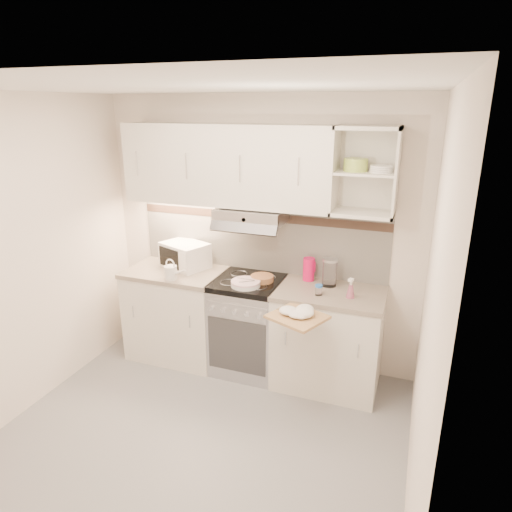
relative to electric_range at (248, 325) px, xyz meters
The scene contains 17 objects.
ground 1.19m from the electric_range, 90.00° to the right, with size 3.00×3.00×0.00m, color gray.
room_shell 1.39m from the electric_range, 89.81° to the right, with size 3.04×2.84×2.52m.
base_cabinet_left 0.75m from the electric_range, behind, with size 0.90×0.60×0.86m, color silver.
worktop_left 0.86m from the electric_range, behind, with size 0.92×0.62×0.04m, color gray.
base_cabinet_right 0.75m from the electric_range, ahead, with size 0.90×0.60×0.86m, color silver.
worktop_right 0.86m from the electric_range, ahead, with size 0.92×0.62×0.04m, color gray.
electric_range is the anchor object (origin of this frame).
microwave 0.91m from the electric_range, behind, with size 0.51×0.45×0.24m.
watering_can 0.87m from the electric_range, 161.43° to the right, with size 0.23×0.12×0.19m.
plate_stack 0.50m from the electric_range, 77.79° to the right, with size 0.26×0.26×0.05m.
bread_loaf 0.49m from the electric_range, ahead, with size 0.21×0.21×0.05m, color #AD8E3C.
pink_pitcher 0.78m from the electric_range, 20.05° to the left, with size 0.11×0.10×0.21m.
glass_jar 0.92m from the electric_range, ahead, with size 0.13×0.13×0.25m.
spice_jar 0.84m from the electric_range, ahead, with size 0.06×0.06×0.09m.
spray_bottle 1.07m from the electric_range, ahead, with size 0.07×0.07×0.18m.
cutting_board 0.90m from the electric_range, 40.87° to the right, with size 0.39×0.35×0.02m, color tan.
dish_towel 0.89m from the electric_range, 40.43° to the right, with size 0.27×0.23×0.07m, color silver, non-canonical shape.
Camera 1 is at (1.39, -2.47, 2.40)m, focal length 32.00 mm.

